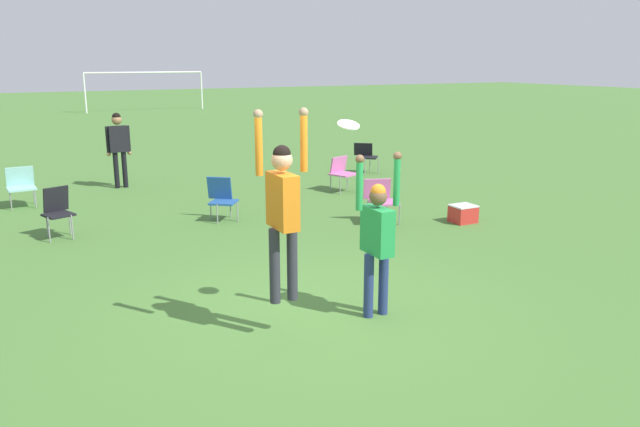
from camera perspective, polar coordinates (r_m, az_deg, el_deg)
ground_plane at (r=7.76m, az=-0.68°, el=-9.41°), size 120.00×120.00×0.00m
person_jumping at (r=6.79m, az=-3.44°, el=1.07°), size 0.63×0.48×2.16m
person_defending at (r=7.49m, az=5.26°, el=-1.73°), size 0.62×0.47×2.02m
frisbee at (r=7.09m, az=2.62°, el=8.12°), size 0.25×0.24×0.10m
camping_chair_0 at (r=14.78m, az=-25.68°, el=2.46°), size 0.59×0.62×0.84m
camping_chair_1 at (r=12.03m, az=5.59°, el=1.49°), size 0.68×0.72×0.84m
camping_chair_2 at (r=17.42m, az=4.22°, el=5.39°), size 0.72×0.80×0.81m
camping_chair_3 at (r=11.89m, az=-22.88°, el=0.45°), size 0.57×0.62×0.90m
camping_chair_4 at (r=12.36m, az=-8.97°, el=1.59°), size 0.67×0.75×0.84m
camping_chair_5 at (r=14.90m, az=2.02°, el=3.93°), size 0.71×0.76×0.82m
person_spectator_near at (r=15.97m, az=-17.96°, el=6.20°), size 0.60×0.24×1.83m
cooler_box at (r=12.38m, az=12.95°, el=-0.01°), size 0.45×0.40×0.34m
soccer_goal at (r=40.00m, az=-15.72°, el=11.65°), size 7.10×0.10×2.35m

